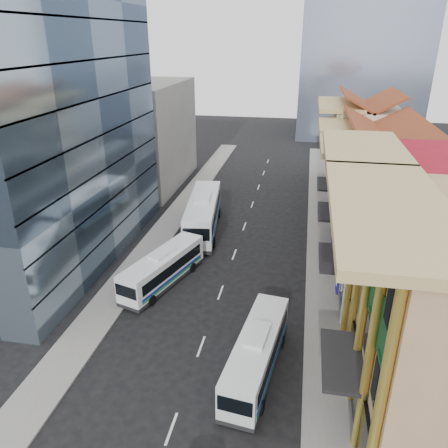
% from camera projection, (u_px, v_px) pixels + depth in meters
% --- Properties ---
extents(ground, '(200.00, 200.00, 0.00)m').
position_uv_depth(ground, '(166.00, 444.00, 22.99)').
color(ground, black).
rests_on(ground, ground).
extents(sidewalk_right, '(3.00, 90.00, 0.15)m').
position_uv_depth(sidewalk_right, '(323.00, 261.00, 41.34)').
color(sidewalk_right, slate).
rests_on(sidewalk_right, ground).
extents(sidewalk_left, '(3.00, 90.00, 0.15)m').
position_uv_depth(sidewalk_left, '(152.00, 247.00, 44.23)').
color(sidewalk_left, slate).
rests_on(sidewalk_left, ground).
extents(shophouse_tan, '(8.00, 14.00, 12.00)m').
position_uv_depth(shophouse_tan, '(447.00, 323.00, 22.73)').
color(shophouse_tan, tan).
rests_on(shophouse_tan, ground).
extents(shophouse_red, '(8.00, 10.00, 12.00)m').
position_uv_depth(shophouse_red, '(404.00, 230.00, 33.54)').
color(shophouse_red, maroon).
rests_on(shophouse_red, ground).
extents(shophouse_cream_near, '(8.00, 9.00, 10.00)m').
position_uv_depth(shophouse_cream_near, '(384.00, 200.00, 42.50)').
color(shophouse_cream_near, beige).
rests_on(shophouse_cream_near, ground).
extents(shophouse_cream_mid, '(8.00, 9.00, 10.00)m').
position_uv_depth(shophouse_cream_mid, '(373.00, 174.00, 50.61)').
color(shophouse_cream_mid, beige).
rests_on(shophouse_cream_mid, ground).
extents(shophouse_cream_far, '(8.00, 12.00, 11.00)m').
position_uv_depth(shophouse_cream_far, '(364.00, 148.00, 59.88)').
color(shophouse_cream_far, beige).
rests_on(shophouse_cream_far, ground).
extents(office_tower, '(12.00, 26.00, 30.00)m').
position_uv_depth(office_tower, '(33.00, 96.00, 37.02)').
color(office_tower, '#3F5164').
rests_on(office_tower, ground).
extents(office_block_far, '(10.00, 18.00, 14.00)m').
position_uv_depth(office_block_far, '(145.00, 135.00, 60.77)').
color(office_block_far, gray).
rests_on(office_block_far, ground).
extents(bus_left_near, '(5.10, 9.98, 3.12)m').
position_uv_depth(bus_left_near, '(163.00, 268.00, 37.23)').
color(bus_left_near, white).
rests_on(bus_left_near, ground).
extents(bus_left_far, '(4.59, 13.02, 4.09)m').
position_uv_depth(bus_left_far, '(203.00, 213.00, 47.31)').
color(bus_left_far, silver).
rests_on(bus_left_far, ground).
extents(bus_right, '(3.47, 9.86, 3.10)m').
position_uv_depth(bus_right, '(257.00, 353.00, 27.30)').
color(bus_right, silver).
rests_on(bus_right, ground).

